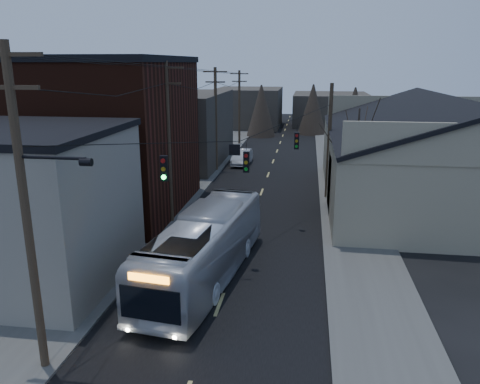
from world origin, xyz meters
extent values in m
cube|color=black|center=(0.00, 30.00, 0.01)|extent=(9.00, 110.00, 0.02)
cube|color=#474744|center=(-6.50, 30.00, 0.06)|extent=(4.00, 110.00, 0.12)
cube|color=#474744|center=(6.50, 30.00, 0.06)|extent=(4.00, 110.00, 0.12)
cube|color=gray|center=(-9.00, 9.00, 3.50)|extent=(8.00, 8.00, 7.00)
cube|color=black|center=(-10.00, 20.00, 5.00)|extent=(10.00, 12.00, 10.00)
cube|color=#38322C|center=(-9.50, 36.00, 3.50)|extent=(9.00, 14.00, 7.00)
cube|color=gray|center=(13.00, 25.00, 2.50)|extent=(16.00, 20.00, 5.00)
cube|color=black|center=(9.00, 25.00, 6.30)|extent=(8.16, 20.60, 2.86)
cube|color=#38322C|center=(-6.00, 65.00, 3.00)|extent=(10.00, 12.00, 6.00)
cube|color=#38322C|center=(7.00, 70.00, 2.50)|extent=(12.00, 14.00, 5.00)
cone|color=black|center=(6.50, 20.00, 3.60)|extent=(0.40, 0.40, 7.20)
cylinder|color=#382B1E|center=(-5.00, 3.00, 5.25)|extent=(0.28, 0.28, 10.50)
cube|color=#382B1E|center=(-5.00, 3.00, 10.10)|extent=(2.20, 0.12, 0.12)
cylinder|color=#382B1E|center=(-5.00, 18.00, 5.00)|extent=(0.28, 0.28, 10.00)
cube|color=#382B1E|center=(-5.00, 18.00, 9.60)|extent=(2.20, 0.12, 0.12)
cylinder|color=#382B1E|center=(-5.00, 33.00, 4.75)|extent=(0.28, 0.28, 9.50)
cube|color=#382B1E|center=(-5.00, 33.00, 9.10)|extent=(2.20, 0.12, 0.12)
cylinder|color=#382B1E|center=(-5.00, 48.00, 4.50)|extent=(0.28, 0.28, 9.00)
cube|color=#382B1E|center=(-5.00, 48.00, 8.60)|extent=(2.20, 0.12, 0.12)
cylinder|color=#382B1E|center=(5.00, 25.00, 4.25)|extent=(0.28, 0.28, 8.50)
cube|color=black|center=(-2.00, 7.50, 5.95)|extent=(0.28, 0.20, 1.00)
cube|color=black|center=(0.60, 12.00, 5.35)|extent=(0.28, 0.20, 1.00)
cube|color=black|center=(2.80, 18.00, 5.45)|extent=(0.28, 0.20, 1.00)
imported|color=#B0B4BD|center=(-1.13, 10.33, 1.60)|extent=(4.14, 11.71, 3.19)
imported|color=#B6B8BF|center=(-3.00, 36.11, 0.76)|extent=(1.68, 4.65, 1.52)
camera|label=1|loc=(3.41, -9.47, 9.87)|focal=35.00mm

